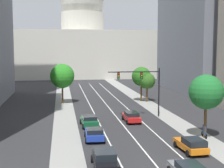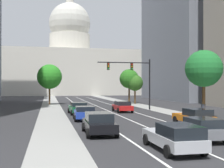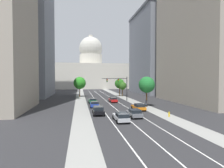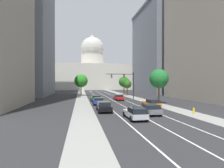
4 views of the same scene
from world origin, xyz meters
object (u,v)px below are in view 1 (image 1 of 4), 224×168
object	(u,v)px
traffic_signal_mast	(144,82)
street_tree_near_right	(141,77)
street_tree_far_right	(147,81)
car_green	(89,121)
car_blue	(94,134)
car_orange	(192,144)
car_black	(105,159)
capitol_building	(83,45)
street_tree_mid_right	(206,92)
car_red	(131,117)
street_tree_mid_left	(62,76)
cyclist	(204,130)

from	to	relation	value
traffic_signal_mast	street_tree_near_right	xyz separation A→B (m)	(3.18, 14.17, -0.44)
street_tree_far_right	street_tree_near_right	bearing A→B (deg)	137.81
car_green	traffic_signal_mast	bearing A→B (deg)	-63.74
traffic_signal_mast	street_tree_far_right	distance (m)	14.02
car_blue	street_tree_far_right	size ratio (longest dim) A/B	0.76
car_blue	street_tree_near_right	xyz separation A→B (m)	(11.47, 25.22, 3.93)
car_orange	street_tree_near_right	xyz separation A→B (m)	(2.64, 30.82, 3.91)
car_blue	street_tree_far_right	distance (m)	27.54
car_black	traffic_signal_mast	size ratio (longest dim) A/B	0.60
street_tree_near_right	capitol_building	bearing A→B (deg)	96.89
traffic_signal_mast	street_tree_mid_right	size ratio (longest dim) A/B	1.07
car_green	traffic_signal_mast	world-z (taller)	traffic_signal_mast
street_tree_far_right	street_tree_near_right	world-z (taller)	street_tree_near_right
capitol_building	car_orange	world-z (taller)	capitol_building
traffic_signal_mast	street_tree_far_right	xyz separation A→B (m)	(4.08, 13.36, -1.20)
car_green	street_tree_far_right	size ratio (longest dim) A/B	0.81
capitol_building	car_blue	size ratio (longest dim) A/B	12.25
capitol_building	car_orange	size ratio (longest dim) A/B	11.43
car_blue	car_black	distance (m)	8.55
street_tree_far_right	car_red	bearing A→B (deg)	-111.75
car_blue	street_tree_mid_left	world-z (taller)	street_tree_mid_left
capitol_building	street_tree_mid_left	size ratio (longest dim) A/B	7.03
car_black	cyclist	distance (m)	14.39
traffic_signal_mast	street_tree_far_right	bearing A→B (deg)	73.03
car_red	street_tree_near_right	distance (m)	18.39
car_orange	street_tree_far_right	xyz separation A→B (m)	(3.54, 30.00, 3.14)
capitol_building	street_tree_mid_left	world-z (taller)	capitol_building
street_tree_mid_right	car_red	bearing A→B (deg)	125.08
traffic_signal_mast	car_red	bearing A→B (deg)	-129.73
car_red	car_green	xyz separation A→B (m)	(-5.87, -1.64, 0.00)
car_blue	car_red	xyz separation A→B (m)	(5.88, 8.15, 0.01)
street_tree_near_right	car_orange	bearing A→B (deg)	-94.90
car_blue	street_tree_mid_right	xyz separation A→B (m)	(12.30, -0.99, 4.43)
car_black	street_tree_mid_right	bearing A→B (deg)	-57.29
car_blue	street_tree_mid_left	bearing A→B (deg)	9.61
capitol_building	car_black	world-z (taller)	capitol_building
car_red	car_green	bearing A→B (deg)	104.87
car_green	street_tree_mid_left	size ratio (longest dim) A/B	0.61
car_red	traffic_signal_mast	bearing A→B (deg)	-40.43
street_tree_mid_left	car_green	bearing A→B (deg)	-79.95
car_green	street_tree_mid_left	world-z (taller)	street_tree_mid_left
cyclist	car_blue	bearing A→B (deg)	89.96
car_green	street_tree_near_right	size ratio (longest dim) A/B	0.68
car_blue	capitol_building	bearing A→B (deg)	-0.85
car_blue	car_orange	size ratio (longest dim) A/B	0.93
car_black	car_green	distance (m)	15.06
cyclist	street_tree_mid_right	world-z (taller)	street_tree_mid_right
street_tree_mid_left	street_tree_mid_right	bearing A→B (deg)	-59.07
traffic_signal_mast	cyclist	world-z (taller)	traffic_signal_mast
car_red	street_tree_far_right	world-z (taller)	street_tree_far_right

